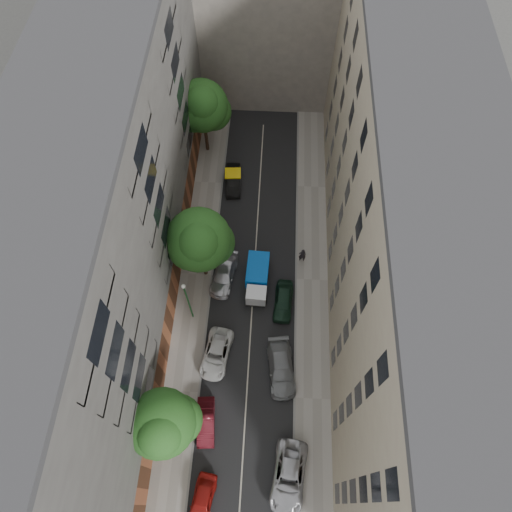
# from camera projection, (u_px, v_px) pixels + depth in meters

# --- Properties ---
(ground) EXTENTS (120.00, 120.00, 0.00)m
(ground) POSITION_uv_depth(u_px,v_px,m) (254.00, 277.00, 43.43)
(ground) COLOR #4C4C49
(ground) RESTS_ON ground
(road_surface) EXTENTS (8.00, 44.00, 0.02)m
(road_surface) POSITION_uv_depth(u_px,v_px,m) (254.00, 277.00, 43.42)
(road_surface) COLOR black
(road_surface) RESTS_ON ground
(sidewalk_left) EXTENTS (3.00, 44.00, 0.15)m
(sidewalk_left) POSITION_uv_depth(u_px,v_px,m) (197.00, 274.00, 43.51)
(sidewalk_left) COLOR gray
(sidewalk_left) RESTS_ON ground
(sidewalk_right) EXTENTS (3.00, 44.00, 0.15)m
(sidewalk_right) POSITION_uv_depth(u_px,v_px,m) (312.00, 280.00, 43.22)
(sidewalk_right) COLOR gray
(sidewalk_right) RESTS_ON ground
(building_left) EXTENTS (8.00, 44.00, 20.00)m
(building_left) POSITION_uv_depth(u_px,v_px,m) (110.00, 213.00, 34.96)
(building_left) COLOR #4A4845
(building_left) RESTS_ON ground
(building_right) EXTENTS (8.00, 44.00, 20.00)m
(building_right) POSITION_uv_depth(u_px,v_px,m) (399.00, 226.00, 34.39)
(building_right) COLOR tan
(building_right) RESTS_ON ground
(building_endcap) EXTENTS (18.00, 12.00, 18.00)m
(building_endcap) POSITION_uv_depth(u_px,v_px,m) (268.00, 8.00, 49.06)
(building_endcap) COLOR gray
(building_endcap) RESTS_ON ground
(tarp_truck) EXTENTS (2.10, 4.90, 2.23)m
(tarp_truck) POSITION_uv_depth(u_px,v_px,m) (257.00, 278.00, 42.03)
(tarp_truck) COLOR black
(tarp_truck) RESTS_ON ground
(car_left_0) EXTENTS (2.19, 4.14, 1.34)m
(car_left_0) POSITION_uv_depth(u_px,v_px,m) (202.00, 501.00, 33.75)
(car_left_0) COLOR maroon
(car_left_0) RESTS_ON ground
(car_left_1) EXTENTS (1.71, 4.01, 1.29)m
(car_left_1) POSITION_uv_depth(u_px,v_px,m) (206.00, 422.00, 36.48)
(car_left_1) COLOR #4F0F17
(car_left_1) RESTS_ON ground
(car_left_2) EXTENTS (2.88, 4.98, 1.31)m
(car_left_2) POSITION_uv_depth(u_px,v_px,m) (216.00, 354.00, 39.17)
(car_left_2) COLOR silver
(car_left_2) RESTS_ON ground
(car_left_3) EXTENTS (2.72, 5.06, 1.39)m
(car_left_3) POSITION_uv_depth(u_px,v_px,m) (224.00, 275.00, 42.80)
(car_left_3) COLOR #BDBCC1
(car_left_3) RESTS_ON ground
(car_left_4) EXTENTS (1.99, 4.41, 1.47)m
(car_left_4) POSITION_uv_depth(u_px,v_px,m) (219.00, 241.00, 44.52)
(car_left_4) COLOR black
(car_left_4) RESTS_ON ground
(car_left_5) EXTENTS (1.79, 4.38, 1.41)m
(car_left_5) POSITION_uv_depth(u_px,v_px,m) (233.00, 180.00, 48.19)
(car_left_5) COLOR black
(car_left_5) RESTS_ON ground
(car_right_0) EXTENTS (3.04, 5.58, 1.49)m
(car_right_0) POSITION_uv_depth(u_px,v_px,m) (289.00, 477.00, 34.48)
(car_right_0) COLOR #B5B5BA
(car_right_0) RESTS_ON ground
(car_right_1) EXTENTS (2.79, 5.42, 1.50)m
(car_right_1) POSITION_uv_depth(u_px,v_px,m) (281.00, 368.00, 38.45)
(car_right_1) COLOR slate
(car_right_1) RESTS_ON ground
(car_right_2) EXTENTS (1.94, 4.28, 1.42)m
(car_right_2) POSITION_uv_depth(u_px,v_px,m) (283.00, 301.00, 41.48)
(car_right_2) COLOR black
(car_right_2) RESTS_ON ground
(tree_near) EXTENTS (5.16, 4.86, 8.19)m
(tree_near) POSITION_uv_depth(u_px,v_px,m) (163.00, 425.00, 31.67)
(tree_near) COLOR #382619
(tree_near) RESTS_ON sidewalk_left
(tree_mid) EXTENTS (5.75, 5.54, 9.07)m
(tree_mid) POSITION_uv_depth(u_px,v_px,m) (200.00, 242.00, 38.20)
(tree_mid) COLOR #382619
(tree_mid) RESTS_ON sidewalk_left
(tree_far) EXTENTS (5.53, 5.29, 9.09)m
(tree_far) POSITION_uv_depth(u_px,v_px,m) (203.00, 108.00, 45.65)
(tree_far) COLOR #382619
(tree_far) RESTS_ON sidewalk_left
(lamp_post) EXTENTS (0.36, 0.36, 6.54)m
(lamp_post) POSITION_uv_depth(u_px,v_px,m) (187.00, 298.00, 37.85)
(lamp_post) COLOR #195A26
(lamp_post) RESTS_ON sidewalk_left
(pedestrian) EXTENTS (0.71, 0.48, 1.90)m
(pedestrian) POSITION_uv_depth(u_px,v_px,m) (302.00, 255.00, 43.35)
(pedestrian) COLOR black
(pedestrian) RESTS_ON sidewalk_right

